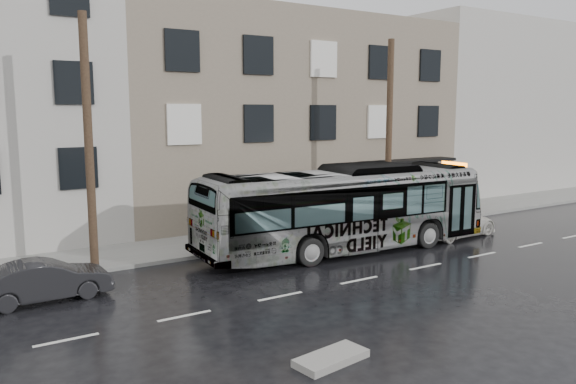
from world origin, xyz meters
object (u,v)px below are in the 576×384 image
bus (345,209)px  utility_pole_front (389,135)px  sign_post (404,201)px  utility_pole_rear (89,144)px  white_sedan (453,222)px  dark_sedan (45,280)px

bus → utility_pole_front: bearing=-59.8°
sign_post → bus: bearing=-157.8°
utility_pole_front → sign_post: 3.48m
utility_pole_rear → white_sedan: size_ratio=1.92×
utility_pole_rear → sign_post: size_ratio=3.75×
utility_pole_front → utility_pole_rear: (-14.00, 0.00, 0.00)m
sign_post → dark_sedan: bearing=-172.5°
utility_pole_front → white_sedan: (1.57, -2.80, -3.97)m
utility_pole_rear → dark_sedan: (-2.00, -2.26, -4.02)m
bus → dark_sedan: (-11.61, -0.02, -1.15)m
sign_post → dark_sedan: sign_post is taller
sign_post → dark_sedan: (-17.10, -2.26, -0.72)m
bus → white_sedan: size_ratio=2.73×
utility_pole_rear → dark_sedan: 5.02m
bus → white_sedan: bearing=-92.2°
sign_post → utility_pole_front: bearing=180.0°
sign_post → dark_sedan: 17.27m
sign_post → utility_pole_rear: bearing=180.0°
utility_pole_front → white_sedan: bearing=-60.7°
white_sedan → dark_sedan: bearing=83.7°
utility_pole_rear → utility_pole_front: bearing=0.0°
white_sedan → utility_pole_rear: bearing=75.2°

